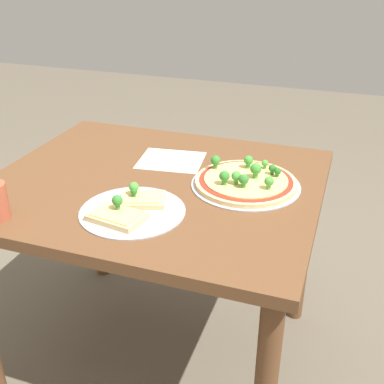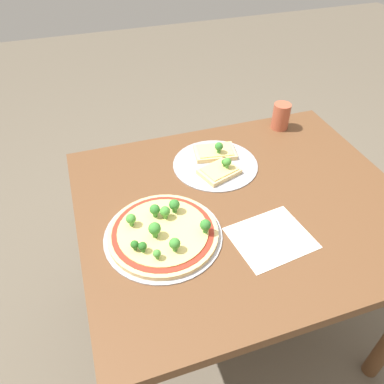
{
  "view_description": "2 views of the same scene",
  "coord_description": "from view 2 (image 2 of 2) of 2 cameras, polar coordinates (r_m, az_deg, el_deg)",
  "views": [
    {
      "loc": [
        0.56,
        -1.26,
        1.41
      ],
      "look_at": [
        0.15,
        -0.07,
        0.76
      ],
      "focal_mm": 45.0,
      "sensor_mm": 36.0,
      "label": 1
    },
    {
      "loc": [
        0.43,
        0.77,
        1.55
      ],
      "look_at": [
        0.15,
        -0.07,
        0.76
      ],
      "focal_mm": 35.0,
      "sensor_mm": 36.0,
      "label": 2
    }
  ],
  "objects": [
    {
      "name": "pizza_tray_whole",
      "position": [
        1.08,
        -4.42,
        -6.14
      ],
      "size": [
        0.34,
        0.34,
        0.07
      ],
      "color": "#A3A3A8",
      "rests_on": "dining_table"
    },
    {
      "name": "pizza_tray_slice",
      "position": [
        1.33,
        3.73,
        4.63
      ],
      "size": [
        0.3,
        0.3,
        0.07
      ],
      "color": "#A3A3A8",
      "rests_on": "dining_table"
    },
    {
      "name": "paper_menu",
      "position": [
        1.1,
        11.95,
        -6.84
      ],
      "size": [
        0.24,
        0.21,
        0.0
      ],
      "primitive_type": "cube",
      "rotation": [
        0.0,
        0.0,
        0.13
      ],
      "color": "silver",
      "rests_on": "dining_table"
    },
    {
      "name": "ground_plane",
      "position": [
        1.78,
        5.64,
        -19.0
      ],
      "size": [
        8.0,
        8.0,
        0.0
      ],
      "primitive_type": "plane",
      "color": "brown"
    },
    {
      "name": "drinking_cup",
      "position": [
        1.55,
        13.4,
        11.17
      ],
      "size": [
        0.07,
        0.07,
        0.1
      ],
      "primitive_type": "cylinder",
      "color": "#AD5138",
      "rests_on": "dining_table"
    },
    {
      "name": "dining_table",
      "position": [
        1.27,
        7.5,
        -4.84
      ],
      "size": [
        1.04,
        0.87,
        0.74
      ],
      "color": "brown",
      "rests_on": "ground_plane"
    }
  ]
}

